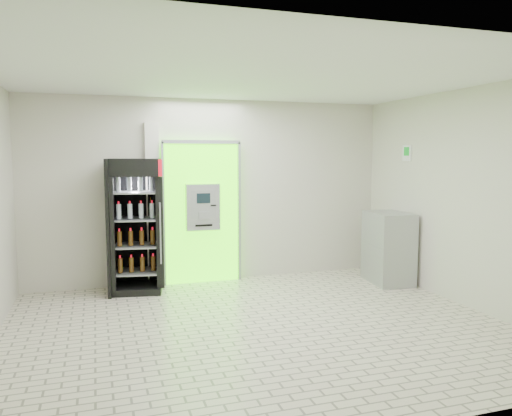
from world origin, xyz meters
name	(u,v)px	position (x,y,z in m)	size (l,w,h in m)	color
ground	(259,327)	(0.00, 0.00, 0.00)	(6.00, 6.00, 0.00)	beige
room_shell	(259,176)	(0.00, 0.00, 1.84)	(6.00, 6.00, 6.00)	beige
atm_assembly	(202,211)	(-0.20, 2.41, 1.17)	(1.30, 0.24, 2.33)	#47FF07
pillar	(153,205)	(-0.98, 2.45, 1.30)	(0.22, 0.11, 2.60)	silver
beverage_cooler	(135,228)	(-1.29, 2.16, 0.98)	(0.87, 0.82, 2.04)	black
steel_cabinet	(388,248)	(2.70, 1.42, 0.58)	(0.68, 0.93, 1.16)	#9A9CA1
exit_sign	(407,153)	(2.99, 1.40, 2.12)	(0.02, 0.22, 0.26)	white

